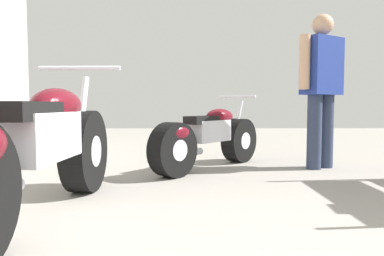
% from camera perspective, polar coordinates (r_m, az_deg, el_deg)
% --- Properties ---
extents(ground_plane, '(15.91, 15.91, 0.00)m').
position_cam_1_polar(ground_plane, '(3.38, 1.80, -8.70)').
color(ground_plane, gray).
extents(motorcycle_maroon_cruiser, '(0.66, 2.22, 1.04)m').
position_cam_1_polar(motorcycle_maroon_cruiser, '(2.36, -23.36, -3.47)').
color(motorcycle_maroon_cruiser, black).
rests_on(motorcycle_maroon_cruiser, ground_plane).
extents(motorcycle_black_naked, '(1.31, 1.51, 0.85)m').
position_cam_1_polar(motorcycle_black_naked, '(4.04, 2.56, -1.64)').
color(motorcycle_black_naked, black).
rests_on(motorcycle_black_naked, ground_plane).
extents(mechanic_in_blue, '(0.65, 0.47, 1.74)m').
position_cam_1_polar(mechanic_in_blue, '(4.34, 19.95, 6.91)').
color(mechanic_in_blue, '#2D3851').
rests_on(mechanic_in_blue, ground_plane).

